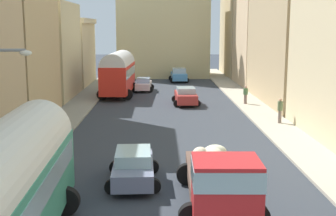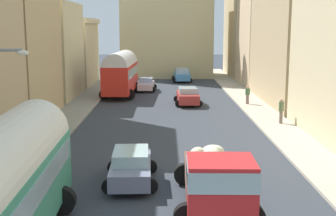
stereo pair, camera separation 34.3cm
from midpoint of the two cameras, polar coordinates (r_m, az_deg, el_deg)
ground_plane at (r=36.78m, az=-0.55°, el=-0.16°), size 154.00×154.00×0.00m
sidewalk_left at (r=37.42m, az=-11.72°, el=-0.09°), size 2.50×70.00×0.14m
sidewalk_right at (r=37.54m, az=10.58°, el=-0.02°), size 2.50×70.00×0.14m
building_left_2 at (r=33.94m, az=-19.90°, el=9.71°), size 5.22×9.17×13.34m
building_left_3 at (r=43.57m, az=-15.33°, el=6.91°), size 4.95×9.10×8.81m
building_left_4 at (r=53.44m, az=-12.44°, el=6.90°), size 5.03×9.31×7.56m
building_right_2 at (r=41.02m, az=14.89°, el=8.66°), size 4.67×14.23×11.53m
building_right_3 at (r=52.80m, az=11.52°, el=9.93°), size 5.54×9.39×13.13m
building_right_4 at (r=63.56m, az=9.38°, el=9.76°), size 5.09×11.80×12.69m
distant_church at (r=61.36m, az=-0.77°, el=10.67°), size 11.98×7.19×21.28m
parked_bus_0 at (r=13.83m, az=-20.42°, el=-9.08°), size 3.46×9.32×3.88m
parked_bus_1 at (r=44.01m, az=-6.51°, el=4.57°), size 3.53×8.26×4.26m
cargo_truck_0 at (r=16.21m, az=5.95°, el=-8.99°), size 3.10×7.32×2.47m
car_0 at (r=38.92m, az=1.99°, el=1.54°), size 2.37×4.19×1.49m
car_1 at (r=55.61m, az=1.19°, el=4.18°), size 2.46×4.13×1.68m
car_2 at (r=19.43m, az=-4.88°, el=-7.32°), size 2.34×4.19×1.43m
car_3 at (r=47.35m, az=-3.30°, el=2.98°), size 2.20×3.81×1.38m
pedestrian_0 at (r=31.55m, az=13.61°, el=-0.21°), size 0.48×0.48×1.84m
pedestrian_1 at (r=39.04m, az=9.48°, el=1.72°), size 0.50×0.50×1.69m
streetlamp_near at (r=17.59m, az=-20.90°, el=-0.48°), size 1.56×0.28×5.84m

